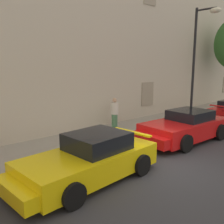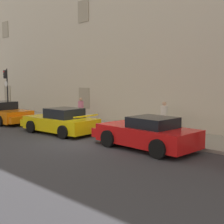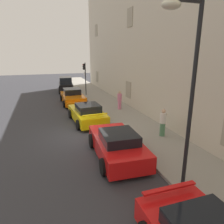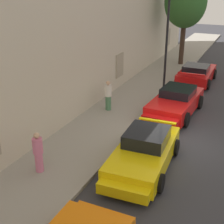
% 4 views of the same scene
% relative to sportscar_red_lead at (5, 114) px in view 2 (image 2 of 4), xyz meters
% --- Properties ---
extents(ground_plane, '(80.00, 80.00, 0.00)m').
position_rel_sportscar_red_lead_xyz_m(ground_plane, '(8.46, -0.65, -0.61)').
color(ground_plane, '#333338').
extents(sidewalk, '(60.00, 3.23, 0.14)m').
position_rel_sportscar_red_lead_xyz_m(sidewalk, '(8.46, 3.12, -0.54)').
color(sidewalk, gray).
rests_on(sidewalk, ground).
extents(building_facade, '(42.60, 4.77, 13.38)m').
position_rel_sportscar_red_lead_xyz_m(building_facade, '(8.46, 6.87, 6.10)').
color(building_facade, beige).
rests_on(building_facade, ground).
extents(sportscar_red_lead, '(4.85, 2.22, 1.43)m').
position_rel_sportscar_red_lead_xyz_m(sportscar_red_lead, '(0.00, 0.00, 0.00)').
color(sportscar_red_lead, orange).
rests_on(sportscar_red_lead, ground).
extents(sportscar_yellow_flank, '(4.79, 2.34, 1.39)m').
position_rel_sportscar_red_lead_xyz_m(sportscar_yellow_flank, '(5.85, 0.12, -0.00)').
color(sportscar_yellow_flank, yellow).
rests_on(sportscar_yellow_flank, ground).
extents(sportscar_white_middle, '(4.87, 2.37, 1.38)m').
position_rel_sportscar_red_lead_xyz_m(sportscar_white_middle, '(11.51, 0.38, 0.02)').
color(sportscar_white_middle, red).
rests_on(sportscar_white_middle, ground).
extents(traffic_light, '(0.44, 0.36, 3.66)m').
position_rel_sportscar_red_lead_xyz_m(traffic_light, '(-3.42, 1.93, 2.02)').
color(traffic_light, black).
rests_on(traffic_light, sidewalk).
extents(pedestrian_admiring, '(0.38, 0.38, 1.63)m').
position_rel_sportscar_red_lead_xyz_m(pedestrian_admiring, '(10.34, 3.71, 0.35)').
color(pedestrian_admiring, '#4C7F59').
rests_on(pedestrian_admiring, sidewalk).
extents(pedestrian_strolling, '(0.38, 0.38, 1.58)m').
position_rel_sportscar_red_lead_xyz_m(pedestrian_strolling, '(3.87, 3.45, 0.33)').
color(pedestrian_strolling, pink).
rests_on(pedestrian_strolling, sidewalk).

